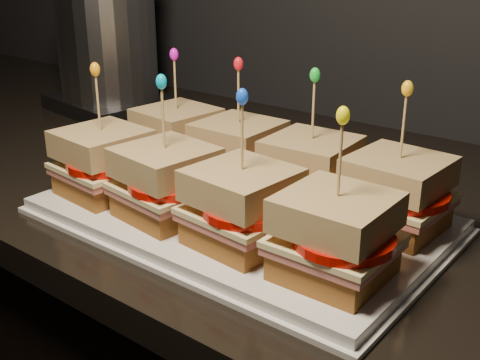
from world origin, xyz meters
The scene contains 62 objects.
granite_slab centered at (0.64, 1.66, 0.89)m, with size 2.69×0.70×0.04m, color black.
platter centered at (0.70, 1.52, 0.92)m, with size 0.46×0.29×0.02m, color silver.
platter_rim centered at (0.70, 1.52, 0.91)m, with size 0.47×0.30×0.01m, color silver.
sandwich_0_bread_bot centered at (0.54, 1.58, 0.94)m, with size 0.09×0.09×0.03m, color brown.
sandwich_0_ham centered at (0.54, 1.58, 0.96)m, with size 0.10×0.10×0.01m, color #B75A56.
sandwich_0_cheese centered at (0.54, 1.58, 0.96)m, with size 0.11×0.10×0.01m, color beige.
sandwich_0_tomato centered at (0.55, 1.58, 0.97)m, with size 0.09×0.09×0.01m, color #BE0E05.
sandwich_0_bread_top centered at (0.54, 1.58, 0.99)m, with size 0.10×0.10×0.03m, color brown.
sandwich_0_pick centered at (0.54, 1.58, 1.04)m, with size 0.00×0.00×0.09m, color tan.
sandwich_0_frill centered at (0.54, 1.58, 1.08)m, with size 0.01×0.01×0.02m, color #D511C2.
sandwich_1_bread_bot centered at (0.65, 1.58, 0.94)m, with size 0.09×0.09×0.03m, color brown.
sandwich_1_ham centered at (0.65, 1.58, 0.96)m, with size 0.10×0.10×0.01m, color #B75A56.
sandwich_1_cheese centered at (0.65, 1.58, 0.96)m, with size 0.11×0.10×0.01m, color beige.
sandwich_1_tomato centered at (0.66, 1.58, 0.97)m, with size 0.09×0.09×0.01m, color #BE0E05.
sandwich_1_bread_top centered at (0.65, 1.58, 0.99)m, with size 0.10×0.10×0.03m, color brown.
sandwich_1_pick centered at (0.65, 1.58, 1.04)m, with size 0.00×0.00×0.09m, color tan.
sandwich_1_frill centered at (0.65, 1.58, 1.08)m, with size 0.01×0.01×0.02m, color red.
sandwich_2_bread_bot centered at (0.76, 1.58, 0.94)m, with size 0.09×0.09×0.03m, color brown.
sandwich_2_ham centered at (0.76, 1.58, 0.96)m, with size 0.10×0.10×0.01m, color #B75A56.
sandwich_2_cheese centered at (0.76, 1.58, 0.96)m, with size 0.11×0.10×0.01m, color beige.
sandwich_2_tomato centered at (0.77, 1.58, 0.97)m, with size 0.09×0.09×0.01m, color #BE0E05.
sandwich_2_bread_top centered at (0.76, 1.58, 0.99)m, with size 0.10×0.10×0.03m, color brown.
sandwich_2_pick centered at (0.76, 1.58, 1.04)m, with size 0.00×0.00×0.09m, color tan.
sandwich_2_frill centered at (0.76, 1.58, 1.08)m, with size 0.01×0.01×0.02m, color green.
sandwich_3_bread_bot centered at (0.87, 1.58, 0.94)m, with size 0.09×0.09×0.03m, color brown.
sandwich_3_ham centered at (0.87, 1.58, 0.96)m, with size 0.10×0.10×0.01m, color #B75A56.
sandwich_3_cheese centered at (0.87, 1.58, 0.96)m, with size 0.11×0.10×0.01m, color beige.
sandwich_3_tomato centered at (0.88, 1.58, 0.97)m, with size 0.09×0.09×0.01m, color #BE0E05.
sandwich_3_bread_top centered at (0.87, 1.58, 0.99)m, with size 0.10×0.10×0.03m, color brown.
sandwich_3_pick centered at (0.87, 1.58, 1.04)m, with size 0.00×0.00×0.09m, color tan.
sandwich_3_frill centered at (0.87, 1.58, 1.08)m, with size 0.01×0.01×0.02m, color #F6AB16.
sandwich_4_bread_bot centered at (0.54, 1.45, 0.94)m, with size 0.09×0.09×0.03m, color brown.
sandwich_4_ham centered at (0.54, 1.45, 0.96)m, with size 0.10×0.10×0.01m, color #B75A56.
sandwich_4_cheese centered at (0.54, 1.45, 0.96)m, with size 0.11×0.10×0.01m, color beige.
sandwich_4_tomato centered at (0.55, 1.44, 0.97)m, with size 0.09×0.09×0.01m, color #BE0E05.
sandwich_4_bread_top centered at (0.54, 1.45, 0.99)m, with size 0.10×0.10×0.03m, color brown.
sandwich_4_pick centered at (0.54, 1.45, 1.04)m, with size 0.00×0.00×0.09m, color tan.
sandwich_4_frill centered at (0.54, 1.45, 1.08)m, with size 0.01×0.01×0.02m, color orange.
sandwich_5_bread_bot centered at (0.65, 1.45, 0.94)m, with size 0.09×0.09×0.03m, color brown.
sandwich_5_ham centered at (0.65, 1.45, 0.96)m, with size 0.10×0.10×0.01m, color #B75A56.
sandwich_5_cheese centered at (0.65, 1.45, 0.96)m, with size 0.11×0.10×0.01m, color beige.
sandwich_5_tomato centered at (0.66, 1.44, 0.97)m, with size 0.09×0.09×0.01m, color #BE0E05.
sandwich_5_bread_top centered at (0.65, 1.45, 0.99)m, with size 0.10×0.10×0.03m, color brown.
sandwich_5_pick centered at (0.65, 1.45, 1.04)m, with size 0.00×0.00×0.09m, color tan.
sandwich_5_frill centered at (0.65, 1.45, 1.08)m, with size 0.01×0.01×0.02m, color #039DC4.
sandwich_6_bread_bot centered at (0.76, 1.45, 0.94)m, with size 0.09×0.09×0.03m, color brown.
sandwich_6_ham centered at (0.76, 1.45, 0.96)m, with size 0.10×0.10×0.01m, color #B75A56.
sandwich_6_cheese centered at (0.76, 1.45, 0.96)m, with size 0.11×0.10×0.01m, color beige.
sandwich_6_tomato centered at (0.77, 1.44, 0.97)m, with size 0.09×0.09×0.01m, color #BE0E05.
sandwich_6_bread_top centered at (0.76, 1.45, 0.99)m, with size 0.10×0.10×0.03m, color brown.
sandwich_6_pick centered at (0.76, 1.45, 1.04)m, with size 0.00×0.00×0.09m, color tan.
sandwich_6_frill centered at (0.76, 1.45, 1.08)m, with size 0.01×0.01×0.02m, color blue.
sandwich_7_bread_bot centered at (0.87, 1.45, 0.94)m, with size 0.09×0.09×0.03m, color brown.
sandwich_7_ham centered at (0.87, 1.45, 0.96)m, with size 0.10×0.10×0.01m, color #B75A56.
sandwich_7_cheese centered at (0.87, 1.45, 0.96)m, with size 0.11×0.10×0.01m, color beige.
sandwich_7_tomato centered at (0.88, 1.44, 0.97)m, with size 0.09×0.09×0.01m, color #BE0E05.
sandwich_7_bread_top centered at (0.87, 1.45, 0.99)m, with size 0.10×0.10×0.03m, color brown.
sandwich_7_pick centered at (0.87, 1.45, 1.04)m, with size 0.00×0.00×0.09m, color tan.
sandwich_7_frill centered at (0.87, 1.45, 1.08)m, with size 0.01×0.01×0.02m, color yellow.
appliance_base centered at (0.17, 1.77, 0.92)m, with size 0.23×0.19×0.03m, color #262628.
appliance_body centered at (0.17, 1.77, 1.06)m, with size 0.19×0.19×0.25m, color silver.
appliance centered at (0.17, 1.77, 1.05)m, with size 0.23×0.19×0.29m, color silver, non-canonical shape.
Camera 1 is at (1.11, 1.00, 1.22)m, focal length 45.00 mm.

